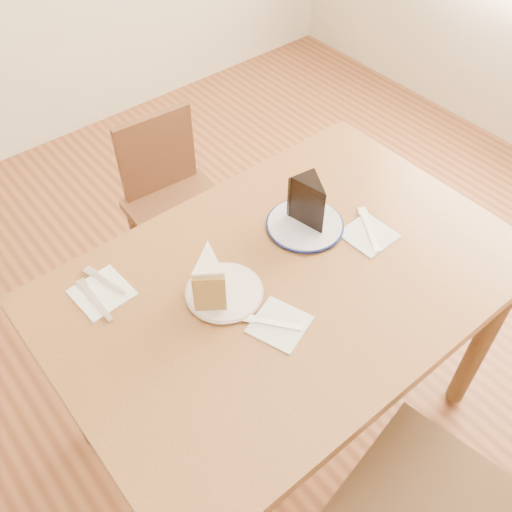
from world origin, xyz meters
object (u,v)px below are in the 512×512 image
(chair_far, at_px, (176,202))
(plate_navy, at_px, (305,225))
(chocolate_cake, at_px, (312,205))
(carrot_cake, at_px, (210,276))
(table, at_px, (286,301))
(plate_cream, at_px, (224,292))

(chair_far, relative_size, plate_navy, 3.52)
(plate_navy, bearing_deg, chocolate_cake, -25.92)
(chair_far, height_order, plate_navy, plate_navy)
(carrot_cake, bearing_deg, plate_navy, 40.63)
(chair_far, xyz_separation_m, carrot_cake, (-0.31, -0.68, 0.42))
(chair_far, relative_size, chocolate_cake, 5.72)
(table, bearing_deg, chair_far, 80.46)
(plate_navy, relative_size, chocolate_cake, 1.63)
(carrot_cake, bearing_deg, chocolate_cake, 39.28)
(table, relative_size, chocolate_cake, 9.55)
(chair_far, distance_m, plate_cream, 0.84)
(table, relative_size, carrot_cake, 10.91)
(plate_cream, relative_size, chocolate_cake, 1.47)
(table, relative_size, plate_cream, 6.49)
(plate_navy, xyz_separation_m, chocolate_cake, (0.01, -0.01, 0.07))
(carrot_cake, xyz_separation_m, chocolate_cake, (0.35, 0.02, 0.01))
(table, height_order, plate_navy, plate_navy)
(table, xyz_separation_m, plate_navy, (0.16, 0.11, 0.10))
(carrot_cake, bearing_deg, plate_cream, -5.29)
(carrot_cake, distance_m, chocolate_cake, 0.35)
(plate_navy, bearing_deg, carrot_cake, -175.36)
(chocolate_cake, bearing_deg, plate_cream, 15.11)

